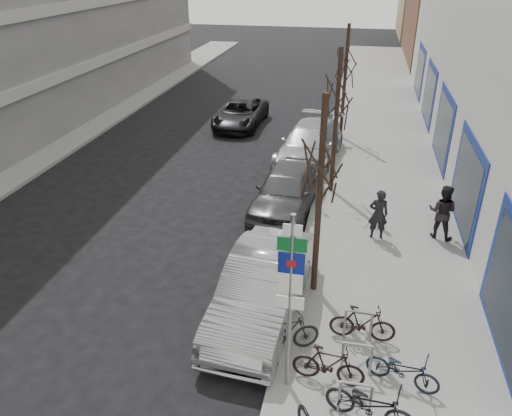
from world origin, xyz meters
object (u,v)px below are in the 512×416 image
at_px(tree_near, 322,151).
at_px(meter_mid, 316,187).
at_px(meter_front, 296,273).
at_px(parked_car_front, 262,288).
at_px(pedestrian_near, 378,214).
at_px(meter_back, 328,137).
at_px(parked_car_back, 310,144).
at_px(bike_far_curb, 371,401).
at_px(bike_rack, 357,355).
at_px(tree_mid, 338,88).
at_px(bike_far_inner, 363,323).
at_px(bike_near_right, 329,365).
at_px(bike_mid_curb, 403,367).
at_px(bike_mid_inner, 285,334).
at_px(pedestrian_far, 442,211).
at_px(highway_sign_pole, 290,295).
at_px(parked_car_mid, 287,189).
at_px(tree_far, 347,55).
at_px(lane_car, 241,113).

xyz_separation_m(tree_near, meter_mid, (-0.45, 5.00, -3.19)).
relative_size(meter_front, parked_car_front, 0.25).
xyz_separation_m(meter_mid, pedestrian_near, (2.12, -1.83, 0.07)).
relative_size(meter_back, parked_car_back, 0.22).
bearing_deg(tree_near, bike_far_curb, -70.20).
bearing_deg(bike_rack, meter_mid, 101.80).
distance_m(tree_mid, meter_back, 5.13).
distance_m(bike_far_inner, parked_car_back, 11.70).
distance_m(bike_near_right, bike_mid_curb, 1.54).
bearing_deg(bike_mid_inner, bike_mid_curb, -126.78).
distance_m(meter_back, parked_car_back, 1.13).
relative_size(meter_front, pedestrian_far, 0.70).
bearing_deg(meter_back, highway_sign_pole, -88.98).
height_order(tree_near, parked_car_mid, tree_near).
xyz_separation_m(highway_sign_pole, bike_mid_inner, (-0.20, 0.98, -1.81)).
bearing_deg(pedestrian_far, parked_car_front, 63.86).
bearing_deg(tree_near, bike_near_right, -79.10).
height_order(tree_far, parked_car_back, tree_far).
xyz_separation_m(tree_near, parked_car_front, (-1.20, -1.22, -3.27)).
distance_m(meter_back, parked_car_front, 11.74).
bearing_deg(bike_far_curb, parked_car_front, 56.98).
xyz_separation_m(highway_sign_pole, meter_back, (-0.25, 14.01, -1.54)).
bearing_deg(tree_near, bike_mid_curb, -54.48).
bearing_deg(bike_rack, tree_far, 94.32).
xyz_separation_m(bike_mid_inner, bike_far_inner, (1.70, 0.76, -0.03)).
bearing_deg(bike_far_inner, lane_car, 23.32).
height_order(meter_front, parked_car_front, parked_car_front).
height_order(meter_front, bike_far_inner, meter_front).
height_order(meter_front, lane_car, meter_front).
distance_m(bike_far_curb, parked_car_mid, 9.37).
xyz_separation_m(tree_near, bike_far_curb, (1.49, -4.13, -3.41)).
height_order(tree_mid, meter_front, tree_mid).
xyz_separation_m(tree_near, parked_car_mid, (-1.47, 4.76, -3.29)).
height_order(bike_rack, tree_mid, tree_mid).
xyz_separation_m(tree_mid, meter_front, (-0.45, -7.00, -3.19)).
bearing_deg(parked_car_mid, meter_back, 85.77).
bearing_deg(parked_car_back, lane_car, 139.14).
relative_size(meter_front, parked_car_back, 0.22).
bearing_deg(meter_back, meter_front, -90.00).
distance_m(tree_near, bike_mid_curb, 5.08).
distance_m(tree_mid, bike_mid_inner, 9.68).
relative_size(meter_mid, meter_back, 1.00).
relative_size(tree_mid, pedestrian_far, 3.02).
distance_m(tree_far, meter_mid, 8.62).
bearing_deg(tree_near, bike_mid_inner, -98.91).
height_order(bike_mid_inner, bike_far_inner, bike_mid_inner).
bearing_deg(pedestrian_near, bike_far_inner, 80.78).
height_order(parked_car_back, lane_car, parked_car_back).
height_order(bike_far_inner, parked_car_front, parked_car_front).
relative_size(bike_mid_curb, parked_car_mid, 0.32).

